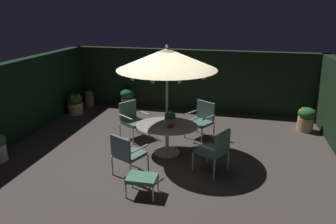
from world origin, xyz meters
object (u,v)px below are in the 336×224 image
Objects in this scene: potted_plant_left_near at (306,119)px; potted_plant_right_near at (89,98)px; patio_chair_northeast at (126,152)px; potted_plant_front_corner at (128,98)px; ottoman_footrest at (142,179)px; potted_plant_back_right at (75,104)px; patio_umbrella at (167,59)px; patio_dining_table at (167,131)px; patio_chair_north at (132,118)px; centerpiece_planter at (170,118)px; patio_chair_southeast at (202,118)px; patio_chair_east at (215,148)px.

potted_plant_left_near reaches higher than potted_plant_right_near.
patio_chair_northeast is 4.81m from potted_plant_front_corner.
potted_plant_back_right reaches higher than ottoman_footrest.
potted_plant_back_right is (-3.72, 2.18, -1.98)m from patio_umbrella.
patio_dining_table is 1.39m from patio_chair_north.
potted_plant_right_near is at bearing 139.82° from centerpiece_planter.
centerpiece_planter is 0.57× the size of potted_plant_front_corner.
patio_chair_southeast reaches higher than ottoman_footrest.
patio_dining_table is 1.39m from patio_chair_southeast.
patio_chair_north is at bearing 113.22° from ottoman_footrest.
potted_plant_front_corner is 1.43m from potted_plant_right_near.
potted_plant_front_corner is (-2.93, 2.06, -0.20)m from patio_chair_southeast.
ottoman_footrest is (-0.05, -1.84, -0.25)m from patio_dining_table.
patio_chair_southeast reaches higher than patio_dining_table.
patio_dining_table is at bearing -39.92° from potted_plant_right_near.
centerpiece_planter is at bearing -114.70° from patio_chair_southeast.
patio_umbrella is 2.25m from patio_chair_southeast.
patio_umbrella is 2.25m from patio_chair_east.
patio_umbrella is at bearing 65.35° from patio_chair_northeast.
centerpiece_planter is 4.14m from potted_plant_front_corner.
potted_plant_right_near is (-3.06, 4.30, -0.25)m from patio_chair_northeast.
patio_chair_north reaches higher than patio_chair_east.
patio_umbrella is 3.79× the size of potted_plant_front_corner.
potted_plant_back_right is at bearing 149.56° from patio_umbrella.
potted_plant_left_near is at bearing 48.88° from ottoman_footrest.
patio_umbrella is 2.26m from patio_chair_north.
patio_chair_east is 1.92m from patio_chair_southeast.
centerpiece_planter is 1.85m from ottoman_footrest.
patio_umbrella is 4.41m from potted_plant_front_corner.
patio_chair_north is at bearing 147.06° from patio_umbrella.
patio_chair_southeast is 4.54m from potted_plant_back_right.
potted_plant_back_right is (-7.32, -0.17, -0.02)m from potted_plant_left_near.
potted_plant_front_corner is 1.00× the size of potted_plant_back_right.
potted_plant_left_near is at bearing 35.13° from centerpiece_planter.
centerpiece_planter is at bearing -48.31° from patio_dining_table.
patio_chair_northeast is (-0.58, -1.26, -0.02)m from patio_dining_table.
potted_plant_front_corner is at bearing 8.55° from potted_plant_right_near.
potted_plant_left_near reaches higher than ottoman_footrest.
potted_plant_back_right reaches higher than potted_plant_right_near.
patio_chair_southeast is at bearing 13.16° from patio_chair_north.
potted_plant_left_near is 1.16× the size of potted_plant_right_near.
patio_chair_northeast is at bearing -161.47° from patio_chair_east.
patio_chair_east is 5.70m from potted_plant_back_right.
patio_chair_northeast is 1.36× the size of potted_plant_left_near.
centerpiece_planter is 4.33m from potted_plant_left_near.
patio_dining_table is 1.75m from patio_umbrella.
centerpiece_planter is 0.40× the size of patio_chair_north.
patio_dining_table reaches higher than ottoman_footrest.
centerpiece_planter reaches higher than patio_chair_east.
potted_plant_front_corner is (-2.22, 3.26, -1.97)m from patio_umbrella.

